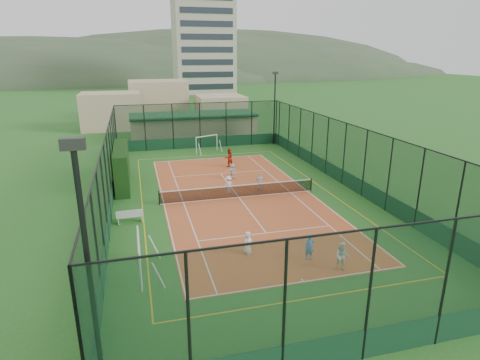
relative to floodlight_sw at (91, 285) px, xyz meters
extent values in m
plane|color=#2B5F20|center=(8.60, 16.60, -4.12)|extent=(300.00, 300.00, 0.00)
cube|color=#B55028|center=(8.60, 16.60, -4.12)|extent=(11.17, 23.97, 0.01)
cube|color=beige|center=(20.60, 98.60, 10.88)|extent=(15.00, 12.00, 30.00)
cube|color=black|center=(0.30, 21.95, -2.57)|extent=(1.07, 7.12, 3.11)
imported|color=white|center=(6.84, 8.08, -3.49)|extent=(0.72, 0.69, 1.25)
imported|color=#4D83DB|center=(9.75, 6.65, -3.43)|extent=(0.55, 0.41, 1.38)
imported|color=white|center=(10.82, 5.19, -3.36)|extent=(0.91, 0.84, 1.50)
imported|color=white|center=(8.09, 17.80, -3.46)|extent=(0.98, 0.80, 1.32)
imported|color=white|center=(10.59, 17.80, -3.42)|extent=(0.85, 0.43, 1.39)
imported|color=white|center=(9.25, 21.21, -3.46)|extent=(1.27, 0.81, 1.31)
imported|color=#B02512|center=(9.83, 24.98, -3.24)|extent=(1.00, 0.87, 1.75)
sphere|color=#CCE033|center=(11.82, 17.12, -4.08)|extent=(0.07, 0.07, 0.07)
sphere|color=#CCE033|center=(6.86, 18.47, -4.08)|extent=(0.07, 0.07, 0.07)
sphere|color=#CCE033|center=(9.25, 18.52, -4.08)|extent=(0.07, 0.07, 0.07)
sphere|color=#CCE033|center=(7.26, 18.34, -4.08)|extent=(0.07, 0.07, 0.07)
sphere|color=#CCE033|center=(6.61, 18.01, -4.08)|extent=(0.07, 0.07, 0.07)
camera|label=1|loc=(1.50, -10.40, 6.12)|focal=30.00mm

